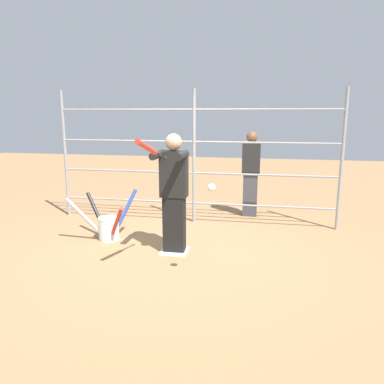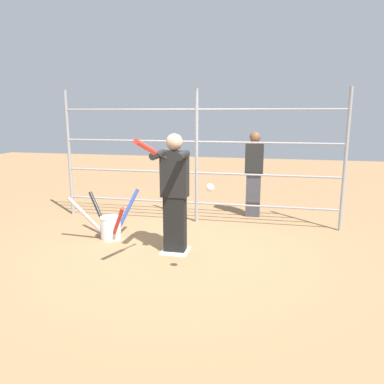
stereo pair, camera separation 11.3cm
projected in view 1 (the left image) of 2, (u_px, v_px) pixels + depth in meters
The scene contains 8 objects.
ground_plane at pixel (175, 251), 5.64m from camera, with size 24.00×24.00×0.00m, color #9E754C.
home_plate at pixel (175, 251), 5.63m from camera, with size 0.40×0.40×0.02m.
fence_backstop at pixel (194, 157), 6.92m from camera, with size 5.25×0.06×2.47m.
batter at pixel (174, 190), 5.42m from camera, with size 0.45×0.59×1.76m.
baseball_bat_swinging at pixel (149, 149), 4.38m from camera, with size 0.16×0.84×0.34m.
softball_in_flight at pixel (212, 188), 4.29m from camera, with size 0.10×0.10×0.10m.
bat_bucket at pixel (108, 226), 6.13m from camera, with size 1.04×0.77×0.81m.
bystander_behind_fence at pixel (251, 173), 7.41m from camera, with size 0.35×0.22×1.69m.
Camera 1 is at (-1.26, 5.18, 2.06)m, focal length 35.00 mm.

